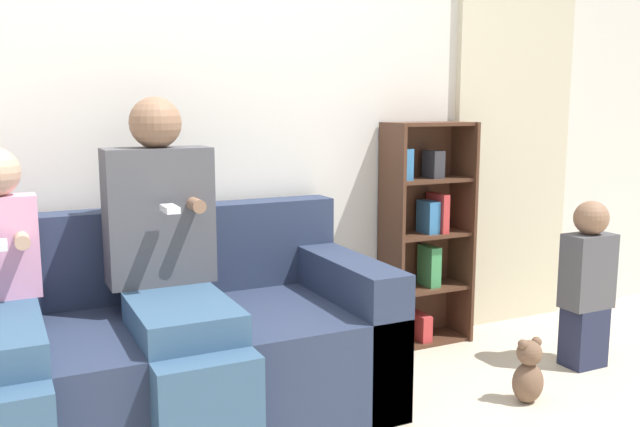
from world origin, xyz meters
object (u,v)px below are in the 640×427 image
couch (156,355)px  toddler_standing (587,283)px  adult_seated (173,265)px  bookshelf (423,233)px  child_seated (5,313)px  teddy_bear (528,372)px

couch → toddler_standing: size_ratio=2.25×
couch → adult_seated: bearing=-54.0°
bookshelf → child_seated: bearing=-167.0°
couch → child_seated: bearing=-166.4°
adult_seated → child_seated: (-0.58, -0.04, -0.10)m
couch → toddler_standing: bearing=-8.8°
toddler_standing → couch: bearing=171.2°
adult_seated → child_seated: bearing=-175.6°
bookshelf → teddy_bear: bearing=-92.5°
adult_seated → bookshelf: size_ratio=1.10×
couch → toddler_standing: (1.96, -0.30, 0.13)m
child_seated → teddy_bear: size_ratio=3.88×
teddy_bear → couch: bearing=160.7°
toddler_standing → teddy_bear: size_ratio=2.84×
couch → child_seated: (-0.52, -0.13, 0.27)m
child_seated → toddler_standing: 2.49m
adult_seated → teddy_bear: bearing=-17.0°
couch → bookshelf: (1.47, 0.34, 0.31)m
adult_seated → bookshelf: 1.47m
couch → child_seated: 0.60m
child_seated → toddler_standing: child_seated is taller
teddy_bear → toddler_standing: bearing=20.5°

